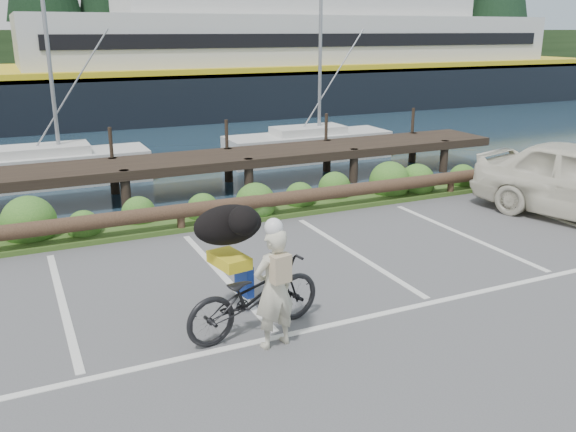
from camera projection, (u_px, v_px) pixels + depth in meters
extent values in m
plane|color=#4C4D4F|center=(268.00, 325.00, 8.69)|extent=(72.00, 72.00, 0.00)
plane|color=#182B3A|center=(42.00, 95.00, 50.66)|extent=(160.00, 160.00, 0.00)
cube|color=#3D5B21|center=(173.00, 220.00, 13.27)|extent=(34.00, 1.60, 0.10)
imported|color=black|center=(254.00, 295.00, 8.35)|extent=(2.18, 1.09, 1.09)
imported|color=beige|center=(274.00, 289.00, 7.89)|extent=(0.66, 0.49, 1.64)
ellipsoid|color=black|center=(228.00, 225.00, 8.62)|extent=(0.67, 1.08, 0.58)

